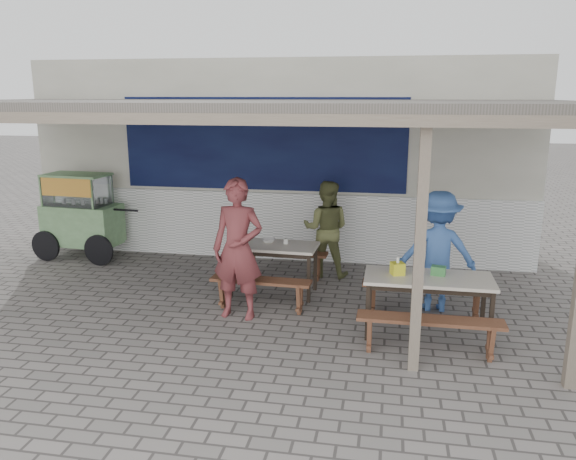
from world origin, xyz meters
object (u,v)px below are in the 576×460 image
at_px(bench_right_street, 429,327).
at_px(tissue_box, 397,268).
at_px(condiment_bowl, 269,240).
at_px(patron_right_table, 437,251).
at_px(bench_right_wall, 424,292).
at_px(patron_street_side, 238,249).
at_px(donation_box, 438,271).
at_px(table_right, 428,283).
at_px(patron_wall_side, 326,229).
at_px(bench_left_street, 261,287).
at_px(condiment_jar, 286,241).
at_px(vendor_cart, 81,213).
at_px(bench_left_wall, 284,258).
at_px(table_left, 273,250).

distance_m(bench_right_street, tissue_box, 0.86).
height_order(tissue_box, condiment_bowl, tissue_box).
bearing_deg(patron_right_table, condiment_bowl, -11.56).
distance_m(bench_right_wall, patron_street_side, 2.53).
relative_size(bench_right_street, donation_box, 9.62).
bearing_deg(table_right, bench_right_wall, 90.00).
distance_m(bench_right_wall, patron_wall_side, 2.18).
bearing_deg(bench_right_wall, bench_left_street, -175.18).
relative_size(bench_left_street, condiment_bowl, 6.71).
distance_m(patron_right_table, condiment_jar, 2.16).
height_order(patron_right_table, condiment_jar, patron_right_table).
bearing_deg(vendor_cart, patron_wall_side, 1.71).
bearing_deg(bench_right_street, condiment_bowl, 140.97).
bearing_deg(bench_right_wall, patron_wall_side, 134.68).
relative_size(table_right, donation_box, 9.04).
height_order(bench_left_wall, patron_wall_side, patron_wall_side).
height_order(bench_left_street, bench_left_wall, same).
bearing_deg(bench_right_street, table_right, 90.00).
xyz_separation_m(donation_box, condiment_jar, (-2.10, 1.12, -0.02)).
relative_size(patron_right_table, condiment_jar, 21.32).
xyz_separation_m(table_right, patron_wall_side, (-1.49, 2.11, 0.11)).
bearing_deg(bench_left_wall, condiment_jar, -74.89).
distance_m(bench_left_wall, condiment_jar, 0.79).
bearing_deg(condiment_jar, bench_left_wall, 102.79).
bearing_deg(bench_right_street, condiment_jar, 138.09).
height_order(bench_left_street, patron_right_table, patron_right_table).
distance_m(bench_right_wall, donation_box, 0.69).
bearing_deg(bench_left_street, tissue_box, -9.77).
bearing_deg(bench_left_wall, condiment_bowl, -100.22).
distance_m(table_left, condiment_jar, 0.23).
relative_size(table_left, bench_right_wall, 0.80).
distance_m(patron_street_side, tissue_box, 2.05).
bearing_deg(table_left, bench_left_street, -90.00).
bearing_deg(bench_right_street, bench_left_street, 155.61).
relative_size(table_left, bench_right_street, 0.80).
bearing_deg(patron_right_table, bench_right_wall, 60.12).
height_order(bench_left_street, tissue_box, tissue_box).
height_order(table_right, bench_right_wall, table_right).
height_order(table_right, patron_right_table, patron_right_table).
distance_m(vendor_cart, donation_box, 6.46).
height_order(bench_left_street, condiment_jar, condiment_jar).
xyz_separation_m(bench_left_wall, patron_street_side, (-0.30, -1.68, 0.60)).
distance_m(table_right, donation_box, 0.20).
xyz_separation_m(bench_right_wall, condiment_jar, (-1.98, 0.62, 0.45)).
height_order(bench_left_street, vendor_cart, vendor_cart).
bearing_deg(vendor_cart, bench_right_wall, -11.76).
relative_size(bench_left_wall, bench_right_street, 0.85).
bearing_deg(condiment_jar, donation_box, -28.09).
xyz_separation_m(bench_right_street, vendor_cart, (-5.93, 2.93, 0.49)).
height_order(bench_right_wall, condiment_bowl, condiment_bowl).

